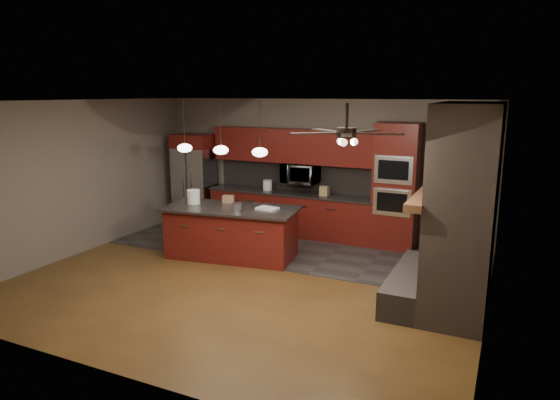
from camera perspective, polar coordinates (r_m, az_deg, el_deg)
The scene contains 22 objects.
ground at distance 8.07m, azimuth -3.56°, elevation -9.08°, with size 7.00×7.00×0.00m, color brown.
ceiling at distance 7.52m, azimuth -3.84°, elevation 11.22°, with size 7.00×6.00×0.02m, color white.
back_wall at distance 10.36m, azimuth 4.31°, elevation 3.69°, with size 7.00×0.02×2.80m, color #665C52.
right_wall at distance 6.76m, azimuth 23.32°, elevation -1.84°, with size 0.02×6.00×2.80m, color #665C52.
left_wall at distance 9.82m, azimuth -21.92°, elevation 2.38°, with size 0.02×6.00×2.80m, color #665C52.
slate_tile_patch at distance 9.59m, azimuth 1.61°, elevation -5.54°, with size 7.00×2.40×0.01m, color #363331.
fireplace_column at distance 7.20m, azimuth 19.71°, elevation -1.59°, with size 1.30×2.10×2.80m.
back_cabinetry at distance 10.39m, azimuth 1.31°, elevation 0.91°, with size 3.59×0.64×2.20m.
oven_tower at distance 9.64m, azimuth 13.12°, elevation 1.50°, with size 0.80×0.63×2.38m.
microwave at distance 10.25m, azimuth 2.36°, elevation 3.05°, with size 0.73×0.41×0.50m, color silver.
refrigerator at distance 11.37m, azimuth -9.58°, elevation 2.33°, with size 0.86×0.75×2.03m.
kitchen_island at distance 9.03m, azimuth -5.57°, elevation -3.68°, with size 2.52×1.41×0.92m.
white_bucket at distance 9.30m, azimuth -9.86°, elevation 0.36°, with size 0.24×0.24×0.26m, color white.
paint_can at distance 8.69m, azimuth -5.01°, elevation -0.78°, with size 0.18×0.18×0.12m, color #B3B3B8.
paint_tray at distance 8.73m, azimuth -1.46°, elevation -0.97°, with size 0.36×0.25×0.04m, color silver.
cardboard_box at distance 9.31m, azimuth -5.92°, elevation 0.10°, with size 0.20×0.15×0.13m, color #8F644A.
counter_bucket at distance 10.56m, azimuth -1.44°, elevation 1.72°, with size 0.19×0.19×0.22m, color white.
counter_box at distance 10.01m, azimuth 5.10°, elevation 1.03°, with size 0.17×0.13×0.19m, color tan.
pendant_left at distance 9.05m, azimuth -10.84°, elevation 5.88°, with size 0.26×0.26×0.92m.
pendant_center at distance 8.63m, azimuth -6.77°, elevation 5.72°, with size 0.26×0.26×0.92m.
pendant_right at distance 8.26m, azimuth -2.32°, elevation 5.51°, with size 0.26×0.26×0.92m.
ceiling_fan at distance 6.09m, azimuth 7.59°, elevation 7.70°, with size 1.27×1.33×0.41m.
Camera 1 is at (3.63, -6.59, 2.92)m, focal length 32.00 mm.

